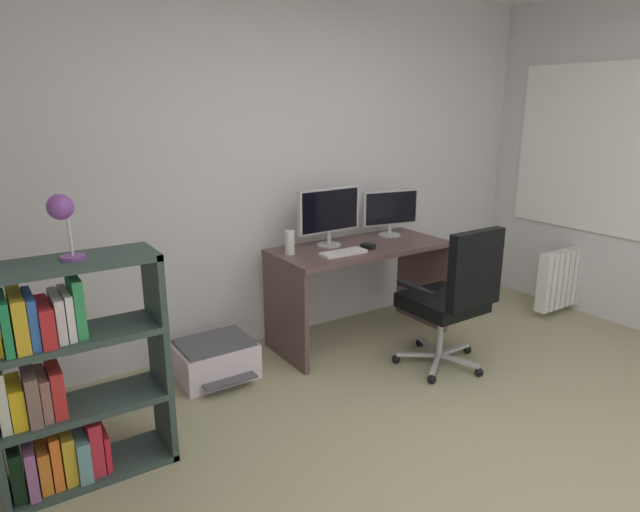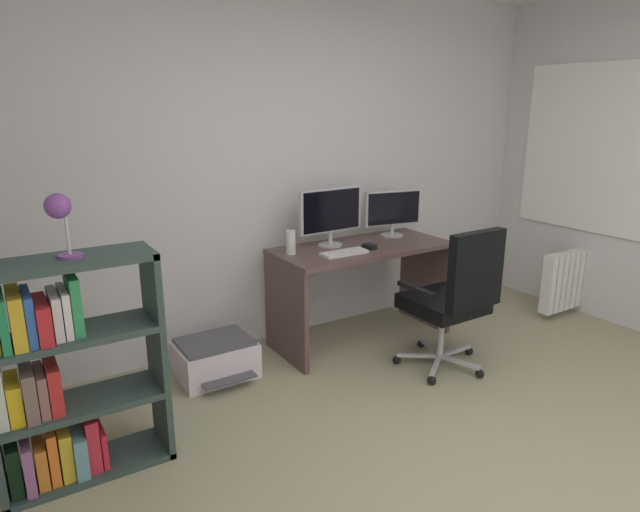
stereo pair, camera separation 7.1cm
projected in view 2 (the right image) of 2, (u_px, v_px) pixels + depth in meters
name	position (u px, v px, depth m)	size (l,w,h in m)	color
ground_plane	(519.00, 506.00, 2.52)	(4.94, 4.60, 0.02)	#9C9572
wall_back	(276.00, 168.00, 4.08)	(4.94, 0.10, 2.64)	silver
window_pane	(597.00, 149.00, 4.50)	(0.01, 1.26, 1.30)	white
window_frame	(596.00, 149.00, 4.49)	(0.02, 1.34, 1.38)	white
desk	(361.00, 272.00, 4.14)	(1.35, 0.61, 0.76)	brown
monitor_main	(331.00, 212.00, 4.02)	(0.53, 0.18, 0.43)	#B2B5B7
monitor_secondary	(393.00, 210.00, 4.33)	(0.48, 0.18, 0.37)	#B2B5B7
keyboard	(344.00, 253.00, 3.86)	(0.34, 0.13, 0.02)	silver
computer_mouse	(369.00, 247.00, 4.00)	(0.06, 0.10, 0.03)	black
desktop_speaker	(291.00, 242.00, 3.84)	(0.07, 0.07, 0.17)	silver
office_chair	(454.00, 295.00, 3.63)	(0.61, 0.63, 1.02)	#B7BABC
bookshelf	(59.00, 380.00, 2.57)	(0.79, 0.30, 1.11)	#30433D
desk_lamp	(59.00, 212.00, 2.41)	(0.14, 0.11, 0.30)	#7C4196
printer	(215.00, 358.00, 3.68)	(0.51, 0.48, 0.26)	silver
radiator	(573.00, 279.00, 4.75)	(0.74, 0.10, 0.51)	white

